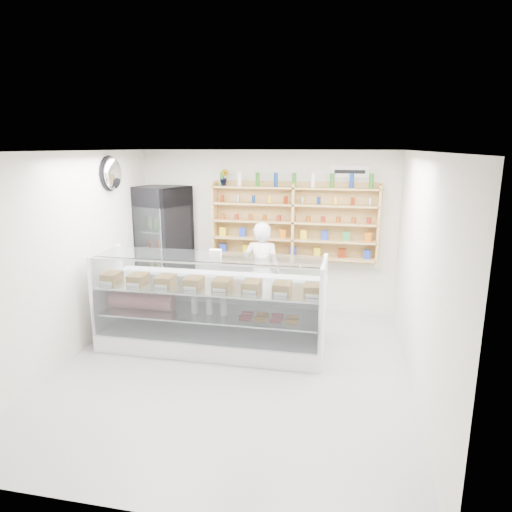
# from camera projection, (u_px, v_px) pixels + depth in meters

# --- Properties ---
(room) EXTENTS (5.00, 5.00, 5.00)m
(room) POSITION_uv_depth(u_px,v_px,m) (230.00, 266.00, 5.68)
(room) COLOR #A4A5A9
(room) RESTS_ON ground
(display_counter) EXTENTS (3.21, 0.96, 1.40)m
(display_counter) POSITION_uv_depth(u_px,v_px,m) (211.00, 324.00, 6.54)
(display_counter) COLOR white
(display_counter) RESTS_ON floor
(shop_worker) EXTENTS (0.63, 0.43, 1.69)m
(shop_worker) POSITION_uv_depth(u_px,v_px,m) (262.00, 272.00, 7.47)
(shop_worker) COLOR silver
(shop_worker) RESTS_ON floor
(drinks_cooler) EXTENTS (1.00, 0.98, 2.18)m
(drinks_cooler) POSITION_uv_depth(u_px,v_px,m) (164.00, 248.00, 8.14)
(drinks_cooler) COLOR black
(drinks_cooler) RESTS_ON floor
(wall_shelving) EXTENTS (2.84, 0.28, 1.33)m
(wall_shelving) POSITION_uv_depth(u_px,v_px,m) (293.00, 222.00, 7.77)
(wall_shelving) COLOR tan
(wall_shelving) RESTS_ON back_wall
(potted_plant) EXTENTS (0.16, 0.13, 0.29)m
(potted_plant) POSITION_uv_depth(u_px,v_px,m) (224.00, 177.00, 7.83)
(potted_plant) COLOR #1E6626
(potted_plant) RESTS_ON wall_shelving
(security_mirror) EXTENTS (0.15, 0.50, 0.50)m
(security_mirror) POSITION_uv_depth(u_px,v_px,m) (113.00, 174.00, 7.00)
(security_mirror) COLOR silver
(security_mirror) RESTS_ON left_wall
(wall_sign) EXTENTS (0.62, 0.03, 0.20)m
(wall_sign) POSITION_uv_depth(u_px,v_px,m) (350.00, 172.00, 7.52)
(wall_sign) COLOR white
(wall_sign) RESTS_ON back_wall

